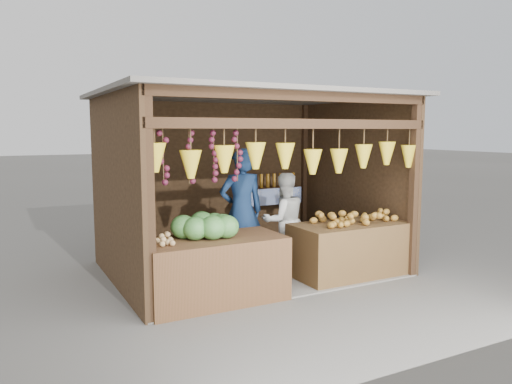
{
  "coord_description": "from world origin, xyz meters",
  "views": [
    {
      "loc": [
        -3.39,
        -6.69,
        2.12
      ],
      "look_at": [
        0.07,
        -0.1,
        1.2
      ],
      "focal_mm": 35.0,
      "sensor_mm": 36.0,
      "label": 1
    }
  ],
  "objects_px": {
    "counter_left": "(214,270)",
    "counter_right": "(351,249)",
    "woman_standing": "(284,220)",
    "man_standing": "(241,211)",
    "vendor_seated": "(136,224)"
  },
  "relations": [
    {
      "from": "vendor_seated",
      "to": "counter_left",
      "type": "bearing_deg",
      "value": 119.02
    },
    {
      "from": "woman_standing",
      "to": "man_standing",
      "type": "bearing_deg",
      "value": 2.95
    },
    {
      "from": "counter_left",
      "to": "vendor_seated",
      "type": "distance_m",
      "value": 1.48
    },
    {
      "from": "man_standing",
      "to": "vendor_seated",
      "type": "xyz_separation_m",
      "value": [
        -1.5,
        0.29,
        -0.11
      ]
    },
    {
      "from": "counter_left",
      "to": "counter_right",
      "type": "height_order",
      "value": "counter_left"
    },
    {
      "from": "woman_standing",
      "to": "vendor_seated",
      "type": "relative_size",
      "value": 1.51
    },
    {
      "from": "counter_right",
      "to": "counter_left",
      "type": "bearing_deg",
      "value": -177.57
    },
    {
      "from": "woman_standing",
      "to": "vendor_seated",
      "type": "height_order",
      "value": "woman_standing"
    },
    {
      "from": "counter_left",
      "to": "man_standing",
      "type": "distance_m",
      "value": 1.41
    },
    {
      "from": "man_standing",
      "to": "woman_standing",
      "type": "height_order",
      "value": "man_standing"
    },
    {
      "from": "man_standing",
      "to": "woman_standing",
      "type": "xyz_separation_m",
      "value": [
        0.71,
        -0.04,
        -0.19
      ]
    },
    {
      "from": "counter_left",
      "to": "man_standing",
      "type": "xyz_separation_m",
      "value": [
        0.87,
        0.98,
        0.53
      ]
    },
    {
      "from": "man_standing",
      "to": "counter_left",
      "type": "bearing_deg",
      "value": 55.07
    },
    {
      "from": "counter_left",
      "to": "counter_right",
      "type": "relative_size",
      "value": 1.0
    },
    {
      "from": "counter_left",
      "to": "counter_right",
      "type": "bearing_deg",
      "value": 2.43
    }
  ]
}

